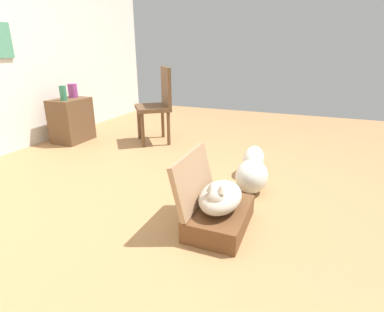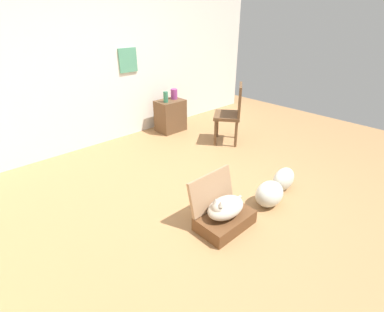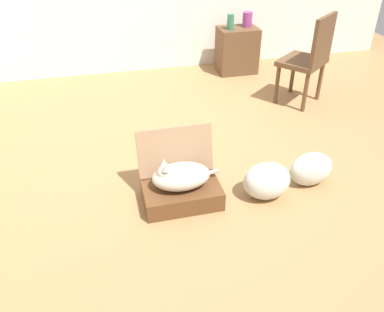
# 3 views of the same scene
# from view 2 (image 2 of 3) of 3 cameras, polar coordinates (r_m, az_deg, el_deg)

# --- Properties ---
(ground_plane) EXTENTS (7.68, 7.68, 0.00)m
(ground_plane) POSITION_cam_2_polar(r_m,az_deg,el_deg) (3.48, 2.91, -6.89)
(ground_plane) COLOR #9E7247
(ground_plane) RESTS_ON ground
(wall_back) EXTENTS (6.40, 0.15, 2.60)m
(wall_back) POSITION_cam_2_polar(r_m,az_deg,el_deg) (4.79, -17.42, 18.08)
(wall_back) COLOR silver
(wall_back) RESTS_ON ground
(suitcase_base) EXTENTS (0.57, 0.37, 0.15)m
(suitcase_base) POSITION_cam_2_polar(r_m,az_deg,el_deg) (2.92, 6.64, -12.77)
(suitcase_base) COLOR brown
(suitcase_base) RESTS_ON ground
(suitcase_lid) EXTENTS (0.57, 0.12, 0.37)m
(suitcase_lid) POSITION_cam_2_polar(r_m,az_deg,el_deg) (2.87, 3.93, -7.02)
(suitcase_lid) COLOR #9B7756
(suitcase_lid) RESTS_ON suitcase_base
(cat) EXTENTS (0.51, 0.28, 0.23)m
(cat) POSITION_cam_2_polar(r_m,az_deg,el_deg) (2.81, 6.68, -10.27)
(cat) COLOR #B2A899
(cat) RESTS_ON suitcase_base
(plastic_bag_white) EXTENTS (0.36, 0.27, 0.29)m
(plastic_bag_white) POSITION_cam_2_polar(r_m,az_deg,el_deg) (3.26, 15.34, -7.38)
(plastic_bag_white) COLOR silver
(plastic_bag_white) RESTS_ON ground
(plastic_bag_clear) EXTENTS (0.34, 0.20, 0.28)m
(plastic_bag_clear) POSITION_cam_2_polar(r_m,az_deg,el_deg) (3.59, 17.98, -4.47)
(plastic_bag_clear) COLOR silver
(plastic_bag_clear) RESTS_ON ground
(side_table) EXTENTS (0.49, 0.36, 0.56)m
(side_table) POSITION_cam_2_polar(r_m,az_deg,el_deg) (5.18, -4.37, 8.11)
(side_table) COLOR brown
(side_table) RESTS_ON ground
(vase_tall) EXTENTS (0.08, 0.08, 0.18)m
(vase_tall) POSITION_cam_2_polar(r_m,az_deg,el_deg) (4.97, -5.34, 11.78)
(vase_tall) COLOR #2D7051
(vase_tall) RESTS_ON side_table
(vase_short) EXTENTS (0.12, 0.12, 0.18)m
(vase_short) POSITION_cam_2_polar(r_m,az_deg,el_deg) (5.17, -3.65, 12.38)
(vase_short) COLOR #8C387A
(vase_short) RESTS_ON side_table
(chair) EXTENTS (0.63, 0.62, 0.96)m
(chair) POSITION_cam_2_polar(r_m,az_deg,el_deg) (4.63, 8.05, 8.86)
(chair) COLOR brown
(chair) RESTS_ON ground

